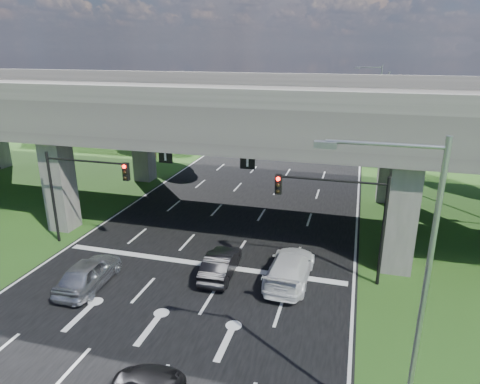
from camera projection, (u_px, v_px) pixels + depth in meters
The scene contains 18 objects.
ground at pixel (175, 296), 21.89m from camera, with size 160.00×160.00×0.00m, color #264516.
road at pixel (231, 222), 31.00m from camera, with size 18.00×120.00×0.03m, color black.
overpass at pixel (239, 109), 30.28m from camera, with size 80.00×15.00×10.00m.
warehouse at pixel (105, 123), 59.78m from camera, with size 20.00×10.00×4.00m, color #9E9E99.
signal_right at pixel (342, 208), 22.15m from camera, with size 5.76×0.54×6.00m.
signal_left at pixel (80, 183), 26.13m from camera, with size 5.76×0.54×6.00m.
streetlight_near at pixel (411, 282), 11.96m from camera, with size 3.38×0.25×10.00m.
streetlight_far at pixel (379, 118), 39.32m from camera, with size 3.38×0.25×10.00m.
streetlight_beyond at pixel (376, 99), 53.92m from camera, with size 3.38×0.25×10.00m.
tree_left_near at pixel (152, 116), 47.60m from camera, with size 4.50×4.50×7.80m.
tree_left_mid at pixel (160, 111), 55.87m from camera, with size 3.91×3.90×6.76m.
tree_left_far at pixel (209, 98), 61.83m from camera, with size 4.80×4.80×8.32m.
tree_right_near at pixel (408, 127), 42.66m from camera, with size 4.20×4.20×7.28m.
tree_right_mid at pixel (429, 119), 49.29m from camera, with size 3.91×3.90×6.76m.
tree_right_far at pixel (389, 104), 57.40m from camera, with size 4.50×4.50×7.80m.
car_silver at pixel (89, 273), 22.45m from camera, with size 1.83×4.55×1.55m, color #B5B6BD.
car_dark at pixel (221, 264), 23.57m from camera, with size 1.48×4.24×1.40m, color black.
car_white at pixel (290, 268), 22.99m from camera, with size 2.18×5.37×1.56m, color silver.
Camera 1 is at (8.31, -17.42, 12.08)m, focal length 32.00 mm.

